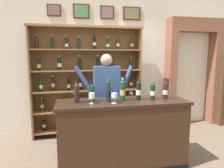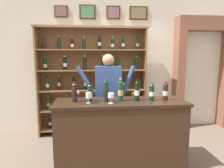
% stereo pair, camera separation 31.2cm
% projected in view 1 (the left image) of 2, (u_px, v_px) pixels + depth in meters
% --- Properties ---
extents(ground_plane, '(14.00, 14.00, 0.02)m').
position_uv_depth(ground_plane, '(119.00, 166.00, 3.00)').
color(ground_plane, '#6B5B4C').
extents(back_wall, '(12.00, 0.19, 3.00)m').
position_uv_depth(back_wall, '(102.00, 62.00, 4.44)').
color(back_wall, silver).
rests_on(back_wall, ground).
extents(wine_shelf, '(2.25, 0.34, 2.22)m').
position_uv_depth(wine_shelf, '(87.00, 79.00, 4.09)').
color(wine_shelf, brown).
rests_on(wine_shelf, ground).
extents(archway_doorway, '(1.31, 0.45, 2.48)m').
position_uv_depth(archway_doorway, '(191.00, 66.00, 4.74)').
color(archway_doorway, brown).
rests_on(archway_doorway, ground).
extents(tasting_counter, '(1.89, 0.62, 1.00)m').
position_uv_depth(tasting_counter, '(122.00, 134.00, 2.93)').
color(tasting_counter, '#382316').
rests_on(tasting_counter, ground).
extents(shopkeeper, '(1.04, 0.22, 1.67)m').
position_uv_depth(shopkeeper, '(106.00, 91.00, 3.41)').
color(shopkeeper, '#2D3347').
rests_on(shopkeeper, ground).
extents(tasting_bottle_brunello, '(0.08, 0.08, 0.29)m').
position_uv_depth(tasting_bottle_brunello, '(77.00, 93.00, 2.71)').
color(tasting_bottle_brunello, black).
rests_on(tasting_bottle_brunello, tasting_counter).
extents(tasting_bottle_prosecco, '(0.07, 0.07, 0.26)m').
position_uv_depth(tasting_bottle_prosecco, '(92.00, 93.00, 2.79)').
color(tasting_bottle_prosecco, black).
rests_on(tasting_bottle_prosecco, tasting_counter).
extents(tasting_bottle_riserva, '(0.07, 0.07, 0.32)m').
position_uv_depth(tasting_bottle_riserva, '(108.00, 91.00, 2.78)').
color(tasting_bottle_riserva, black).
rests_on(tasting_bottle_riserva, tasting_counter).
extents(tasting_bottle_grappa, '(0.08, 0.08, 0.33)m').
position_uv_depth(tasting_bottle_grappa, '(123.00, 90.00, 2.84)').
color(tasting_bottle_grappa, '#19381E').
rests_on(tasting_bottle_grappa, tasting_counter).
extents(tasting_bottle_bianco, '(0.07, 0.07, 0.31)m').
position_uv_depth(tasting_bottle_bianco, '(138.00, 90.00, 2.89)').
color(tasting_bottle_bianco, black).
rests_on(tasting_bottle_bianco, tasting_counter).
extents(tasting_bottle_vin_santo, '(0.07, 0.07, 0.26)m').
position_uv_depth(tasting_bottle_vin_santo, '(153.00, 91.00, 2.91)').
color(tasting_bottle_vin_santo, black).
rests_on(tasting_bottle_vin_santo, tasting_counter).
extents(tasting_bottle_chianti, '(0.08, 0.08, 0.27)m').
position_uv_depth(tasting_bottle_chianti, '(165.00, 90.00, 2.97)').
color(tasting_bottle_chianti, black).
rests_on(tasting_bottle_chianti, tasting_counter).
extents(wine_glass_center, '(0.08, 0.08, 0.15)m').
position_uv_depth(wine_glass_center, '(92.00, 96.00, 2.67)').
color(wine_glass_center, silver).
rests_on(wine_glass_center, tasting_counter).
extents(wine_glass_spare, '(0.08, 0.08, 0.14)m').
position_uv_depth(wine_glass_spare, '(114.00, 96.00, 2.69)').
color(wine_glass_spare, silver).
rests_on(wine_glass_spare, tasting_counter).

